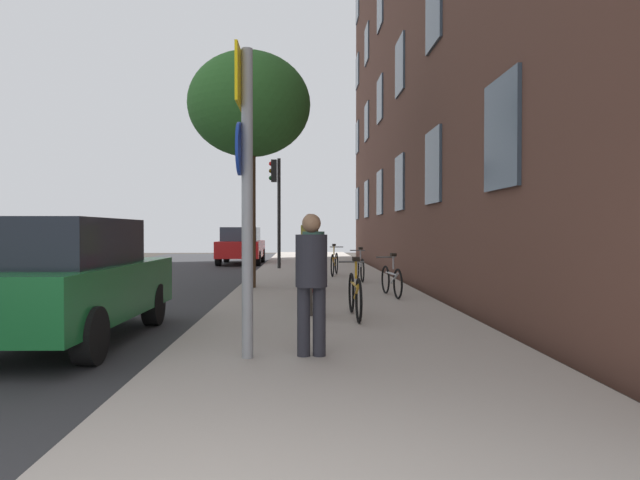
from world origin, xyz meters
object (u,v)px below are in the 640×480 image
object	(u,v)px
sign_post	(245,176)
tree_near	(249,106)
pedestrian_2	(310,247)
car_0	(64,279)
bicycle_2	(360,268)
pedestrian_0	(311,275)
traffic_light	(276,193)
bicycle_3	(335,263)
bicycle_1	(392,279)
bicycle_0	(355,294)
car_1	(241,245)
pedestrian_1	(313,259)

from	to	relation	value
sign_post	tree_near	distance (m)	7.84
pedestrian_2	car_0	bearing A→B (deg)	-123.70
bicycle_2	pedestrian_0	bearing A→B (deg)	-99.21
pedestrian_0	pedestrian_2	distance (m)	6.25
traffic_light	bicycle_3	xyz separation A→B (m)	(1.92, -3.34, -2.34)
sign_post	traffic_light	distance (m)	14.33
bicycle_1	pedestrian_2	xyz separation A→B (m)	(-1.68, 0.81, 0.64)
pedestrian_0	bicycle_1	bearing A→B (deg)	72.18
bicycle_0	pedestrian_2	size ratio (longest dim) A/B	0.99
bicycle_0	bicycle_1	bearing A→B (deg)	69.86
bicycle_2	traffic_light	bearing A→B (deg)	115.71
traffic_light	bicycle_2	distance (m)	6.22
car_0	bicycle_3	bearing A→B (deg)	66.82
sign_post	car_1	world-z (taller)	sign_post
traffic_light	bicycle_2	bearing A→B (deg)	-64.29
tree_near	bicycle_0	distance (m)	6.50
pedestrian_2	car_1	xyz separation A→B (m)	(-2.84, 12.40, -0.27)
bicycle_2	pedestrian_0	world-z (taller)	pedestrian_0
bicycle_3	bicycle_0	bearing A→B (deg)	-91.16
tree_near	traffic_light	bearing A→B (deg)	87.31
traffic_light	tree_near	size ratio (longest dim) A/B	0.71
pedestrian_0	pedestrian_2	world-z (taller)	pedestrian_2
traffic_light	pedestrian_1	bearing A→B (deg)	-84.43
bicycle_0	bicycle_2	size ratio (longest dim) A/B	1.00
tree_near	bicycle_1	world-z (taller)	tree_near
pedestrian_0	car_0	xyz separation A→B (m)	(-3.20, 1.36, -0.16)
bicycle_3	bicycle_2	bearing A→B (deg)	-72.61
bicycle_1	pedestrian_0	size ratio (longest dim) A/B	1.02
traffic_light	pedestrian_2	world-z (taller)	traffic_light
traffic_light	car_0	bearing A→B (deg)	-99.55
bicycle_3	pedestrian_2	size ratio (longest dim) A/B	0.98
bicycle_1	car_1	distance (m)	13.97
traffic_light	car_0	size ratio (longest dim) A/B	0.98
bicycle_0	pedestrian_2	world-z (taller)	pedestrian_2
bicycle_0	car_1	distance (m)	16.39
bicycle_2	pedestrian_2	xyz separation A→B (m)	(-1.40, -2.81, 0.63)
traffic_light	car_1	world-z (taller)	traffic_light
bicycle_2	car_1	bearing A→B (deg)	113.87
sign_post	traffic_light	bearing A→B (deg)	91.30
bicycle_2	car_1	world-z (taller)	car_1
bicycle_2	bicycle_1	bearing A→B (deg)	-85.55
sign_post	bicycle_0	distance (m)	3.43
pedestrian_1	sign_post	bearing A→B (deg)	-105.06
tree_near	bicycle_0	size ratio (longest dim) A/B	3.28
bicycle_3	pedestrian_1	distance (m)	8.10
bicycle_1	car_1	world-z (taller)	car_1
pedestrian_2	car_0	xyz separation A→B (m)	(-3.26, -4.89, -0.27)
tree_near	bicycle_1	distance (m)	5.40
pedestrian_1	car_1	size ratio (longest dim) A/B	0.39
pedestrian_0	pedestrian_2	size ratio (longest dim) A/B	0.89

